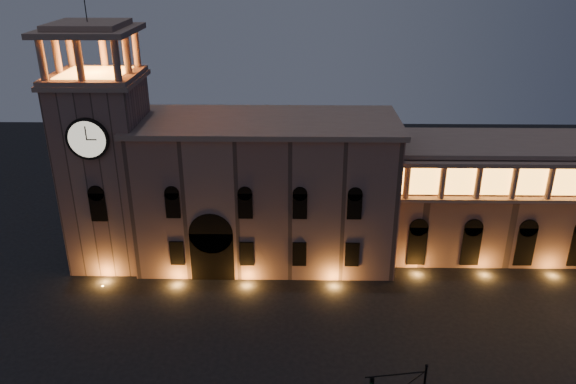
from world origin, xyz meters
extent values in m
plane|color=black|center=(0.00, 0.00, 0.00)|extent=(160.00, 160.00, 0.00)
cube|color=#896459|center=(-2.00, 22.00, 8.50)|extent=(30.00, 12.00, 17.00)
cube|color=gray|center=(-2.00, 22.00, 17.30)|extent=(30.80, 12.80, 0.60)
cube|color=black|center=(-8.00, 16.60, 3.00)|extent=(5.00, 1.40, 6.00)
cylinder|color=black|center=(-8.00, 16.60, 6.00)|extent=(5.00, 1.40, 5.00)
cube|color=#F99C31|center=(-8.00, 16.40, 2.80)|extent=(4.20, 0.20, 5.00)
cube|color=#896459|center=(-20.50, 21.00, 11.00)|extent=(9.00, 9.00, 22.00)
cube|color=gray|center=(-20.50, 21.00, 22.25)|extent=(9.80, 9.80, 0.50)
cylinder|color=black|center=(-20.50, 16.32, 17.00)|extent=(4.60, 0.35, 4.60)
cylinder|color=beige|center=(-20.50, 16.18, 17.00)|extent=(4.00, 0.12, 4.00)
cube|color=gray|center=(-20.50, 21.00, 22.75)|extent=(9.40, 9.40, 0.50)
cube|color=#F99C31|center=(-20.50, 21.00, 23.05)|extent=(6.80, 6.80, 0.15)
cylinder|color=gray|center=(-24.30, 17.20, 25.10)|extent=(0.76, 0.76, 4.20)
cylinder|color=gray|center=(-20.50, 17.20, 25.10)|extent=(0.76, 0.76, 4.20)
cylinder|color=gray|center=(-16.70, 17.20, 25.10)|extent=(0.76, 0.76, 4.20)
cylinder|color=gray|center=(-24.30, 24.80, 25.10)|extent=(0.76, 0.76, 4.20)
cylinder|color=gray|center=(-20.50, 24.80, 25.10)|extent=(0.76, 0.76, 4.20)
cylinder|color=gray|center=(-16.70, 24.80, 25.10)|extent=(0.76, 0.76, 4.20)
cylinder|color=gray|center=(-24.30, 21.00, 25.10)|extent=(0.76, 0.76, 4.20)
cylinder|color=gray|center=(-16.70, 21.00, 25.10)|extent=(0.76, 0.76, 4.20)
cube|color=gray|center=(-20.50, 21.00, 27.50)|extent=(9.80, 9.80, 0.60)
cube|color=gray|center=(-20.50, 21.00, 28.10)|extent=(7.50, 7.50, 0.60)
cylinder|color=black|center=(-20.50, 21.00, 30.40)|extent=(0.10, 0.10, 4.00)
cube|color=#835F54|center=(32.00, 24.00, 7.00)|extent=(40.00, 10.00, 14.00)
cube|color=gray|center=(32.00, 24.00, 14.25)|extent=(40.60, 10.60, 0.50)
cube|color=gray|center=(32.00, 18.50, 9.30)|extent=(40.00, 1.20, 0.40)
cube|color=gray|center=(32.00, 18.50, 13.60)|extent=(40.00, 1.40, 0.50)
cube|color=#F99C31|center=(32.00, 19.05, 11.50)|extent=(38.00, 0.15, 3.60)
cylinder|color=gray|center=(14.00, 18.50, 11.50)|extent=(0.70, 0.70, 4.00)
cylinder|color=gray|center=(18.00, 18.50, 11.50)|extent=(0.70, 0.70, 4.00)
cylinder|color=gray|center=(22.00, 18.50, 11.50)|extent=(0.70, 0.70, 4.00)
cylinder|color=gray|center=(26.00, 18.50, 11.50)|extent=(0.70, 0.70, 4.00)
cylinder|color=gray|center=(30.00, 18.50, 11.50)|extent=(0.70, 0.70, 4.00)
sphere|color=black|center=(11.46, -6.30, 6.73)|extent=(0.27, 0.27, 0.27)
cylinder|color=black|center=(9.12, -6.66, 6.16)|extent=(4.70, 0.82, 0.11)
cube|color=black|center=(7.34, -6.93, 5.69)|extent=(0.32, 0.31, 0.81)
camera|label=1|loc=(1.57, -39.84, 35.41)|focal=35.00mm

